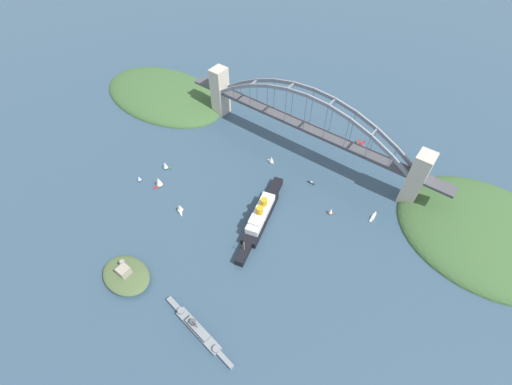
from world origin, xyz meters
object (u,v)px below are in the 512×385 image
small_boat_6 (373,217)px  small_boat_0 (331,211)px  harbor_arch_bridge (306,127)px  seaplane_second_in_formation (361,143)px  seaplane_taxiing_near_bridge (311,129)px  small_boat_7 (180,208)px  small_boat_2 (159,182)px  naval_cruiser (198,330)px  ocean_liner (261,216)px  small_boat_3 (139,179)px  small_boat_1 (165,165)px  fort_island_mid_harbor (126,275)px  small_boat_5 (311,183)px  small_boat_4 (271,159)px

small_boat_6 → small_boat_0: bearing=29.6°
harbor_arch_bridge → seaplane_second_in_formation: 65.86m
seaplane_taxiing_near_bridge → seaplane_second_in_formation: seaplane_second_in_formation is taller
harbor_arch_bridge → small_boat_7: bearing=71.3°
small_boat_2 → small_boat_6: 191.88m
naval_cruiser → small_boat_6: 168.29m
ocean_liner → small_boat_3: 121.28m
naval_cruiser → seaplane_taxiing_near_bridge: naval_cruiser is taller
naval_cruiser → seaplane_taxiing_near_bridge: size_ratio=6.25×
ocean_liner → seaplane_second_in_formation: ocean_liner is taller
small_boat_1 → small_boat_7: (-48.04, 28.87, 0.16)m
small_boat_1 → small_boat_7: bearing=149.0°
ocean_liner → fort_island_mid_harbor: ocean_liner is taller
naval_cruiser → small_boat_3: (138.83, -69.58, -0.16)m
small_boat_3 → small_boat_2: bearing=-160.3°
small_boat_5 → harbor_arch_bridge: bearing=-48.9°
small_boat_5 → small_boat_4: bearing=-1.0°
ocean_liner → small_boat_6: bearing=-141.7°
naval_cruiser → small_boat_7: size_ratio=7.25×
small_boat_0 → harbor_arch_bridge: bearing=-41.8°
seaplane_second_in_formation → small_boat_2: bearing=52.7°
ocean_liner → seaplane_taxiing_near_bridge: ocean_liner is taller
small_boat_1 → small_boat_0: bearing=-163.2°
harbor_arch_bridge → small_boat_1: size_ratio=31.63×
seaplane_second_in_formation → small_boat_2: (123.30, 161.94, 2.97)m
naval_cruiser → small_boat_6: bearing=-108.6°
small_boat_2 → fort_island_mid_harbor: bearing=122.1°
small_boat_0 → small_boat_5: 37.64m
ocean_liner → seaplane_second_in_formation: (-25.45, -138.14, -3.56)m
seaplane_taxiing_near_bridge → small_boat_6: size_ratio=0.84×
harbor_arch_bridge → small_boat_7: harbor_arch_bridge is taller
small_boat_6 → seaplane_second_in_formation: bearing=-57.8°
fort_island_mid_harbor → small_boat_0: 171.13m
small_boat_4 → small_boat_1: bearing=41.6°
small_boat_3 → harbor_arch_bridge: bearing=-128.2°
seaplane_second_in_formation → small_boat_4: (58.74, 75.38, 1.49)m
fort_island_mid_harbor → seaplane_taxiing_near_bridge: (-20.57, -230.50, -1.56)m
harbor_arch_bridge → seaplane_second_in_formation: harbor_arch_bridge is taller
seaplane_second_in_formation → small_boat_0: size_ratio=1.33×
small_boat_7 → small_boat_3: bearing=-3.1°
small_boat_7 → harbor_arch_bridge: bearing=-108.7°
small_boat_4 → seaplane_taxiing_near_bridge: bearing=-95.0°
naval_cruiser → small_boat_7: 106.33m
seaplane_second_in_formation → small_boat_7: 192.56m
ocean_liner → small_boat_5: ocean_liner is taller
harbor_arch_bridge → small_boat_6: size_ratio=22.07×
small_boat_3 → ocean_liner: bearing=-165.3°
seaplane_taxiing_near_bridge → small_boat_5: bearing=121.3°
small_boat_2 → harbor_arch_bridge: bearing=-123.8°
small_boat_5 → small_boat_6: bearing=177.5°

